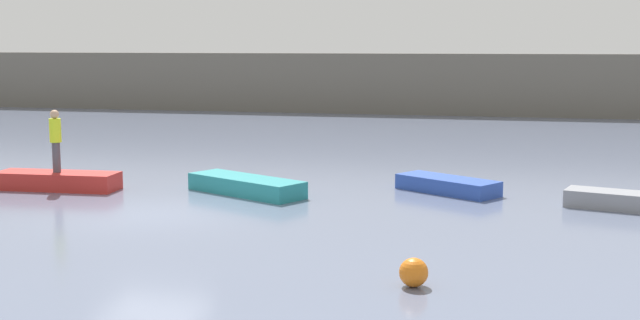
{
  "coord_description": "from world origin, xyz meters",
  "views": [
    {
      "loc": [
        8.35,
        -18.02,
        4.07
      ],
      "look_at": [
        3.36,
        3.41,
        0.96
      ],
      "focal_mm": 46.56,
      "sensor_mm": 36.0,
      "label": 1
    }
  ],
  "objects_px": {
    "rowboat_red": "(57,181)",
    "rowboat_blue": "(447,185)",
    "mooring_buoy": "(414,272)",
    "person_hiviz_shirt": "(56,137)",
    "rowboat_teal": "(246,186)"
  },
  "relations": [
    {
      "from": "rowboat_blue",
      "to": "person_hiviz_shirt",
      "type": "xyz_separation_m",
      "value": [
        -10.68,
        -1.99,
        1.26
      ]
    },
    {
      "from": "rowboat_red",
      "to": "rowboat_blue",
      "type": "bearing_deg",
      "value": 7.81
    },
    {
      "from": "rowboat_teal",
      "to": "rowboat_blue",
      "type": "distance_m",
      "value": 5.51
    },
    {
      "from": "mooring_buoy",
      "to": "rowboat_blue",
      "type": "bearing_deg",
      "value": 90.87
    },
    {
      "from": "rowboat_teal",
      "to": "rowboat_blue",
      "type": "relative_size",
      "value": 1.23
    },
    {
      "from": "rowboat_red",
      "to": "rowboat_teal",
      "type": "relative_size",
      "value": 0.97
    },
    {
      "from": "person_hiviz_shirt",
      "to": "rowboat_teal",
      "type": "bearing_deg",
      "value": 5.73
    },
    {
      "from": "mooring_buoy",
      "to": "person_hiviz_shirt",
      "type": "bearing_deg",
      "value": 146.79
    },
    {
      "from": "rowboat_blue",
      "to": "mooring_buoy",
      "type": "height_order",
      "value": "mooring_buoy"
    },
    {
      "from": "rowboat_teal",
      "to": "person_hiviz_shirt",
      "type": "xyz_separation_m",
      "value": [
        -5.36,
        -0.54,
        1.24
      ]
    },
    {
      "from": "rowboat_red",
      "to": "person_hiviz_shirt",
      "type": "bearing_deg",
      "value": 0.0
    },
    {
      "from": "rowboat_red",
      "to": "person_hiviz_shirt",
      "type": "relative_size",
      "value": 1.97
    },
    {
      "from": "rowboat_blue",
      "to": "mooring_buoy",
      "type": "distance_m",
      "value": 9.08
    },
    {
      "from": "rowboat_blue",
      "to": "mooring_buoy",
      "type": "xyz_separation_m",
      "value": [
        0.14,
        -9.07,
        0.04
      ]
    },
    {
      "from": "rowboat_blue",
      "to": "mooring_buoy",
      "type": "relative_size",
      "value": 5.82
    }
  ]
}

